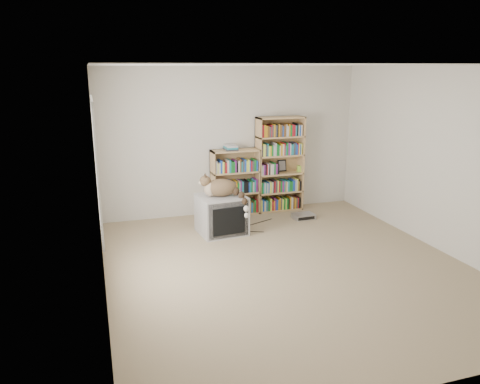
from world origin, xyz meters
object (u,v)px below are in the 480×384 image
object	(u,v)px
cat	(224,190)
bookcase_tall	(279,166)
dvd_player	(303,216)
bookcase_short	(235,185)
crt_tv	(221,214)

from	to	relation	value
cat	bookcase_tall	size ratio (longest dim) A/B	0.42
dvd_player	bookcase_short	bearing A→B (deg)	146.16
crt_tv	cat	size ratio (longest dim) A/B	1.06
crt_tv	dvd_player	world-z (taller)	crt_tv
cat	bookcase_short	size ratio (longest dim) A/B	0.62
bookcase_tall	crt_tv	bearing A→B (deg)	-146.12
bookcase_short	bookcase_tall	bearing A→B (deg)	-0.11
crt_tv	bookcase_tall	bearing A→B (deg)	28.53
bookcase_tall	cat	bearing A→B (deg)	-143.40
bookcase_short	dvd_player	bearing A→B (deg)	-31.41
bookcase_short	cat	bearing A→B (deg)	-115.72
bookcase_tall	bookcase_short	size ratio (longest dim) A/B	1.47
cat	bookcase_tall	bearing A→B (deg)	44.88
crt_tv	dvd_player	size ratio (longest dim) A/B	2.07
cat	bookcase_tall	xyz separation A→B (m)	(1.27, 0.94, 0.10)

